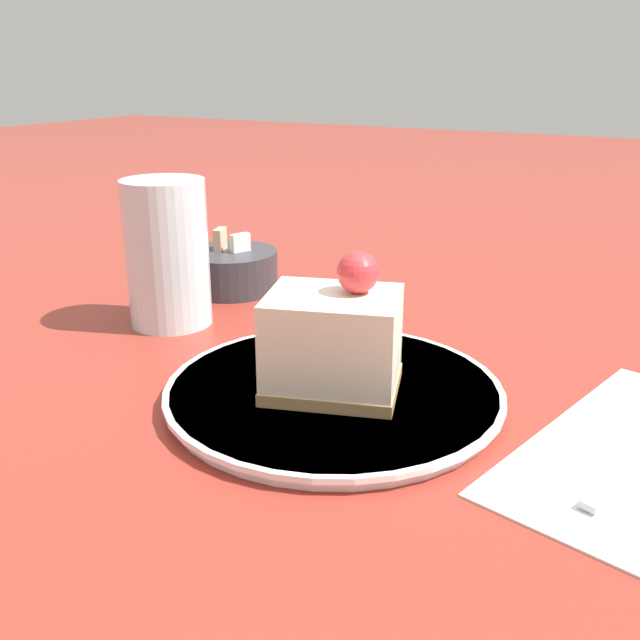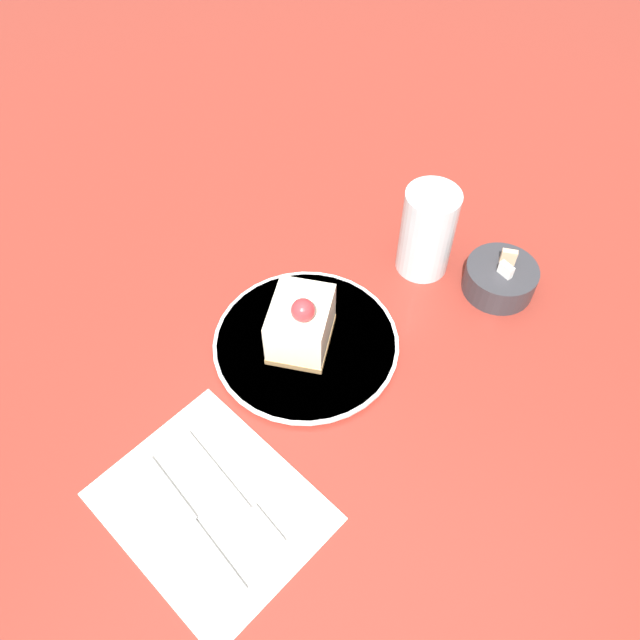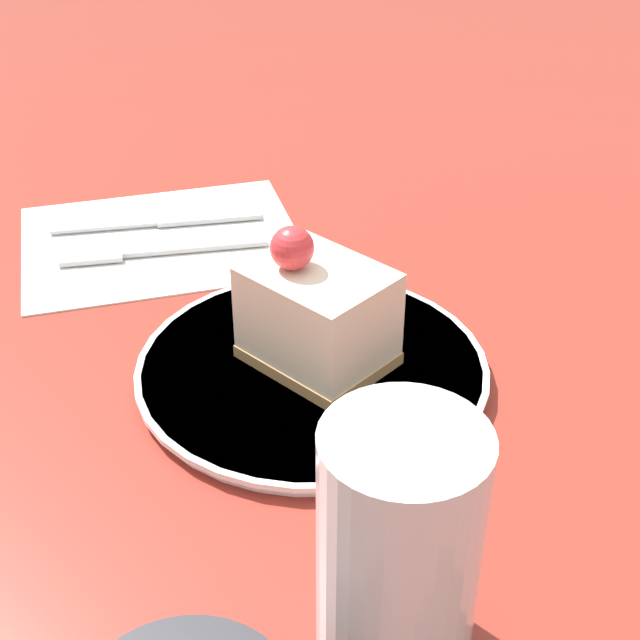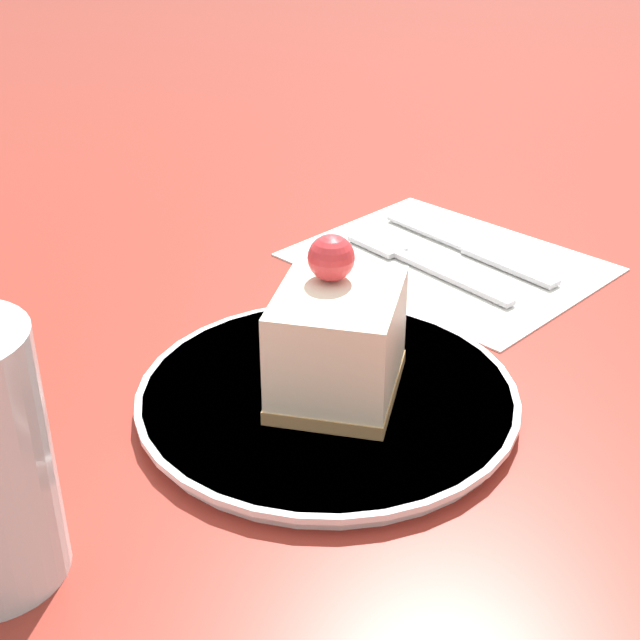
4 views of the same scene
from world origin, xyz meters
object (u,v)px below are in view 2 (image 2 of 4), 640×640
object	(u,v)px
plate	(306,343)
fork	(238,499)
cake_slice	(300,323)
drinking_glass	(427,232)
sugar_bowl	(500,278)
knife	(183,510)

from	to	relation	value
plate	fork	world-z (taller)	plate
fork	plate	bearing A→B (deg)	-150.05
fork	cake_slice	bearing A→B (deg)	-148.19
drinking_glass	plate	bearing A→B (deg)	-18.49
plate	fork	size ratio (longest dim) A/B	1.42
cake_slice	drinking_glass	world-z (taller)	drinking_glass
sugar_bowl	drinking_glass	world-z (taller)	drinking_glass
fork	drinking_glass	bearing A→B (deg)	-164.74
plate	knife	bearing A→B (deg)	-0.53
plate	sugar_bowl	size ratio (longest dim) A/B	2.45
plate	sugar_bowl	bearing A→B (deg)	140.66
sugar_bowl	cake_slice	bearing A→B (deg)	-40.02
fork	sugar_bowl	xyz separation A→B (m)	(-0.42, 0.13, 0.02)
cake_slice	knife	bearing A→B (deg)	-16.93
knife	plate	bearing A→B (deg)	-161.58
cake_slice	sugar_bowl	world-z (taller)	cake_slice
drinking_glass	cake_slice	bearing A→B (deg)	-19.90
cake_slice	fork	bearing A→B (deg)	-5.05
fork	drinking_glass	size ratio (longest dim) A/B	1.28
knife	fork	bearing A→B (deg)	151.12
plate	sugar_bowl	distance (m)	0.28
fork	sugar_bowl	world-z (taller)	sugar_bowl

